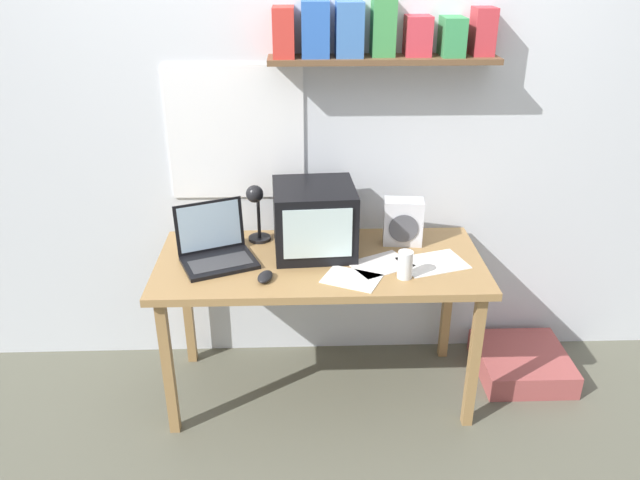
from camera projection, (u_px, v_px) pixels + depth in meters
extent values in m
plane|color=#5C5C4C|center=(320.00, 389.00, 3.15)|extent=(12.00, 12.00, 0.00)
cube|color=silver|center=(317.00, 116.00, 2.95)|extent=(5.60, 0.06, 2.60)
cube|color=white|center=(236.00, 134.00, 2.94)|extent=(0.64, 0.01, 0.64)
cube|color=brown|center=(383.00, 59.00, 2.73)|extent=(1.01, 0.18, 0.02)
cube|color=red|center=(284.00, 32.00, 2.67)|extent=(0.09, 0.16, 0.21)
cube|color=#2C5DB7|center=(315.00, 29.00, 2.68)|extent=(0.12, 0.16, 0.23)
cube|color=#3B6CB1|center=(349.00, 29.00, 2.68)|extent=(0.12, 0.15, 0.23)
cube|color=#3F914A|center=(383.00, 27.00, 2.70)|extent=(0.10, 0.13, 0.24)
cube|color=#CB3743|center=(418.00, 36.00, 2.71)|extent=(0.11, 0.13, 0.17)
cube|color=#389051|center=(452.00, 36.00, 2.71)|extent=(0.10, 0.16, 0.16)
cube|color=#C4353D|center=(483.00, 31.00, 2.72)|extent=(0.09, 0.13, 0.20)
cube|color=#9F7746|center=(320.00, 263.00, 2.84)|extent=(1.48, 0.66, 0.03)
cube|color=#9F7746|center=(168.00, 368.00, 2.74)|extent=(0.04, 0.05, 0.70)
cube|color=#9F7746|center=(474.00, 362.00, 2.78)|extent=(0.04, 0.05, 0.70)
cube|color=#9F7746|center=(187.00, 304.00, 3.22)|extent=(0.04, 0.05, 0.70)
cube|color=#9F7746|center=(448.00, 299.00, 3.27)|extent=(0.04, 0.05, 0.70)
cube|color=black|center=(314.00, 219.00, 2.86)|extent=(0.39, 0.37, 0.32)
cube|color=silver|center=(318.00, 234.00, 2.69)|extent=(0.30, 0.03, 0.23)
cube|color=black|center=(219.00, 263.00, 2.79)|extent=(0.38, 0.34, 0.02)
cube|color=#38383A|center=(220.00, 262.00, 2.77)|extent=(0.30, 0.22, 0.00)
cube|color=black|center=(210.00, 226.00, 2.84)|extent=(0.30, 0.15, 0.23)
cube|color=#ABC9DF|center=(210.00, 226.00, 2.84)|extent=(0.28, 0.14, 0.21)
cylinder|color=black|center=(260.00, 238.00, 3.02)|extent=(0.11, 0.11, 0.01)
cylinder|color=black|center=(259.00, 214.00, 2.97)|extent=(0.02, 0.02, 0.24)
sphere|color=black|center=(255.00, 194.00, 2.87)|extent=(0.08, 0.08, 0.08)
cylinder|color=white|center=(405.00, 265.00, 2.66)|extent=(0.07, 0.07, 0.12)
cylinder|color=yellow|center=(405.00, 268.00, 2.67)|extent=(0.06, 0.06, 0.09)
cube|color=silver|center=(403.00, 222.00, 2.95)|extent=(0.19, 0.12, 0.22)
cylinder|color=#4C4C51|center=(404.00, 229.00, 2.91)|extent=(0.14, 0.02, 0.14)
ellipsoid|color=black|center=(265.00, 277.00, 2.66)|extent=(0.09, 0.12, 0.03)
cube|color=white|center=(433.00, 263.00, 2.80)|extent=(0.33, 0.28, 0.00)
cube|color=white|center=(352.00, 279.00, 2.67)|extent=(0.28, 0.25, 0.00)
cube|color=white|center=(381.00, 264.00, 2.79)|extent=(0.31, 0.28, 0.00)
cube|color=#A54C4A|center=(522.00, 363.00, 3.24)|extent=(0.45, 0.45, 0.13)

